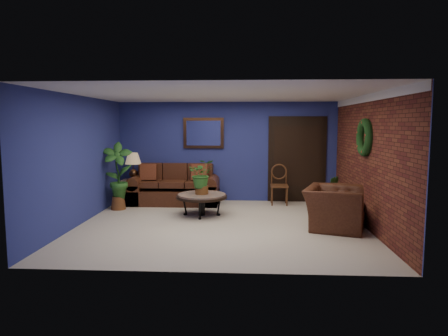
# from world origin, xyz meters

# --- Properties ---
(floor) EXTENTS (5.50, 5.50, 0.00)m
(floor) POSITION_xyz_m (0.00, 0.00, 0.00)
(floor) COLOR beige
(floor) RESTS_ON ground
(wall_back) EXTENTS (5.50, 0.04, 2.50)m
(wall_back) POSITION_xyz_m (0.00, 2.50, 1.25)
(wall_back) COLOR navy
(wall_back) RESTS_ON ground
(wall_left) EXTENTS (0.04, 5.00, 2.50)m
(wall_left) POSITION_xyz_m (-2.75, 0.00, 1.25)
(wall_left) COLOR navy
(wall_left) RESTS_ON ground
(wall_right_brick) EXTENTS (0.04, 5.00, 2.50)m
(wall_right_brick) POSITION_xyz_m (2.75, 0.00, 1.25)
(wall_right_brick) COLOR #602B1B
(wall_right_brick) RESTS_ON ground
(ceiling) EXTENTS (5.50, 5.00, 0.02)m
(ceiling) POSITION_xyz_m (0.00, 0.00, 2.50)
(ceiling) COLOR white
(ceiling) RESTS_ON wall_back
(crown_molding) EXTENTS (0.03, 5.00, 0.14)m
(crown_molding) POSITION_xyz_m (2.72, 0.00, 2.43)
(crown_molding) COLOR white
(crown_molding) RESTS_ON wall_right_brick
(wall_mirror) EXTENTS (1.02, 0.06, 0.77)m
(wall_mirror) POSITION_xyz_m (-0.60, 2.46, 1.72)
(wall_mirror) COLOR #462A19
(wall_mirror) RESTS_ON wall_back
(closet_door) EXTENTS (1.44, 0.06, 2.18)m
(closet_door) POSITION_xyz_m (1.75, 2.47, 1.05)
(closet_door) COLOR black
(closet_door) RESTS_ON wall_back
(wreath) EXTENTS (0.16, 0.72, 0.72)m
(wreath) POSITION_xyz_m (2.69, 0.05, 1.70)
(wreath) COLOR black
(wreath) RESTS_ON wall_right_brick
(sofa) EXTENTS (2.16, 0.93, 0.97)m
(sofa) POSITION_xyz_m (-1.28, 2.08, 0.32)
(sofa) COLOR #4B2715
(sofa) RESTS_ON ground
(coffee_table) EXTENTS (1.08, 1.08, 0.46)m
(coffee_table) POSITION_xyz_m (-0.47, 0.79, 0.41)
(coffee_table) COLOR #4D4843
(coffee_table) RESTS_ON ground
(end_table) EXTENTS (0.63, 0.63, 0.57)m
(end_table) POSITION_xyz_m (-2.30, 2.05, 0.44)
(end_table) COLOR #4D4843
(end_table) RESTS_ON ground
(table_lamp) EXTENTS (0.39, 0.39, 0.65)m
(table_lamp) POSITION_xyz_m (-2.30, 2.05, 0.99)
(table_lamp) COLOR #462A19
(table_lamp) RESTS_ON end_table
(side_chair) EXTENTS (0.42, 0.42, 0.98)m
(side_chair) POSITION_xyz_m (1.28, 2.12, 0.55)
(side_chair) COLOR #542A18
(side_chair) RESTS_ON ground
(armchair) EXTENTS (1.38, 1.47, 0.78)m
(armchair) POSITION_xyz_m (2.15, -0.10, 0.39)
(armchair) COLOR #4B2715
(armchair) RESTS_ON ground
(coffee_plant) EXTENTS (0.64, 0.58, 0.74)m
(coffee_plant) POSITION_xyz_m (-0.47, 0.79, 0.87)
(coffee_plant) COLOR brown
(coffee_plant) RESTS_ON coffee_table
(floor_plant) EXTENTS (0.39, 0.32, 0.81)m
(floor_plant) POSITION_xyz_m (2.35, 1.29, 0.42)
(floor_plant) COLOR brown
(floor_plant) RESTS_ON ground
(tall_plant) EXTENTS (0.76, 0.59, 1.54)m
(tall_plant) POSITION_xyz_m (-2.45, 1.29, 0.84)
(tall_plant) COLOR brown
(tall_plant) RESTS_ON ground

